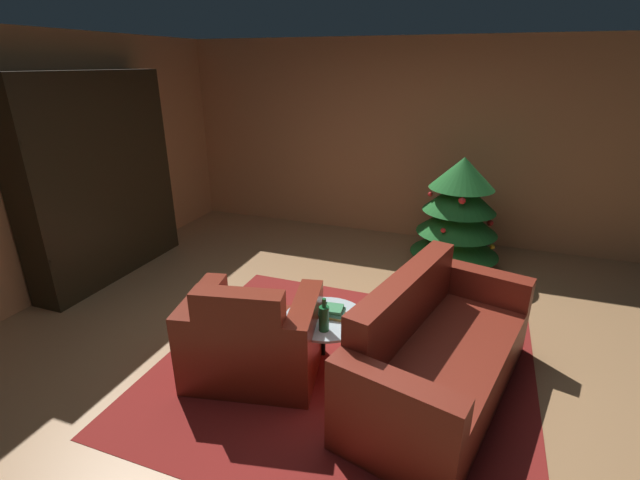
% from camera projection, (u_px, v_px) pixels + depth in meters
% --- Properties ---
extents(ground_plane, '(7.54, 7.54, 0.00)m').
position_uv_depth(ground_plane, '(334.00, 358.00, 3.69)').
color(ground_plane, '#AF8053').
extents(wall_back, '(6.40, 0.06, 2.59)m').
position_uv_depth(wall_back, '(409.00, 142.00, 5.92)').
color(wall_back, tan).
rests_on(wall_back, ground).
extents(wall_left, '(0.06, 6.27, 2.59)m').
position_uv_depth(wall_left, '(18.00, 174.00, 4.22)').
color(wall_left, tan).
rests_on(wall_left, ground).
extents(area_rug, '(2.89, 2.59, 0.01)m').
position_uv_depth(area_rug, '(342.00, 369.00, 3.56)').
color(area_rug, maroon).
rests_on(area_rug, ground).
extents(bookshelf_unit, '(0.38, 1.86, 2.21)m').
position_uv_depth(bookshelf_unit, '(109.00, 182.00, 4.94)').
color(bookshelf_unit, black).
rests_on(bookshelf_unit, ground).
extents(armchair_red, '(1.11, 0.92, 0.86)m').
position_uv_depth(armchair_red, '(252.00, 340.00, 3.40)').
color(armchair_red, maroon).
rests_on(armchair_red, ground).
extents(couch_red, '(1.24, 1.97, 0.88)m').
position_uv_depth(couch_red, '(436.00, 355.00, 3.23)').
color(couch_red, maroon).
rests_on(couch_red, ground).
extents(coffee_table, '(0.64, 0.64, 0.47)m').
position_uv_depth(coffee_table, '(326.00, 323.00, 3.43)').
color(coffee_table, black).
rests_on(coffee_table, ground).
extents(book_stack_on_table, '(0.20, 0.17, 0.07)m').
position_uv_depth(book_stack_on_table, '(332.00, 311.00, 3.42)').
color(book_stack_on_table, '#D5BC57').
rests_on(book_stack_on_table, coffee_table).
extents(bottle_on_table, '(0.08, 0.08, 0.26)m').
position_uv_depth(bottle_on_table, '(324.00, 318.00, 3.21)').
color(bottle_on_table, '#19592C').
rests_on(bottle_on_table, coffee_table).
extents(decorated_tree, '(1.02, 1.02, 1.31)m').
position_uv_depth(decorated_tree, '(458.00, 213.00, 5.16)').
color(decorated_tree, brown).
rests_on(decorated_tree, ground).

